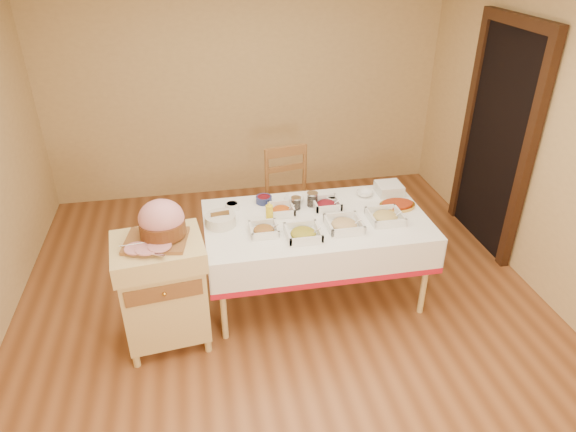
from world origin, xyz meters
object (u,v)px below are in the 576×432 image
object	(u,v)px
dining_chair	(291,200)
brass_platter	(397,205)
plate_stack	(389,189)
dining_table	(316,235)
butcher_cart	(163,287)
bread_basket	(220,220)
preserve_jar_right	(312,200)
ham_on_board	(161,223)
mustard_bottle	(269,213)
preserve_jar_left	(296,204)

from	to	relation	value
dining_chair	brass_platter	bearing A→B (deg)	-43.88
plate_stack	dining_table	bearing A→B (deg)	-156.43
butcher_cart	dining_chair	world-z (taller)	dining_chair
bread_basket	plate_stack	bearing A→B (deg)	10.40
dining_chair	preserve_jar_right	world-z (taller)	dining_chair
dining_table	dining_chair	world-z (taller)	dining_chair
dining_chair	plate_stack	bearing A→B (deg)	-31.23
ham_on_board	preserve_jar_right	xyz separation A→B (m)	(1.22, 0.55, -0.22)
dining_table	bread_basket	xyz separation A→B (m)	(-0.78, 0.05, 0.21)
butcher_cart	bread_basket	bearing A→B (deg)	40.50
plate_stack	bread_basket	bearing A→B (deg)	-169.60
dining_table	preserve_jar_right	xyz separation A→B (m)	(0.02, 0.23, 0.22)
butcher_cart	mustard_bottle	xyz separation A→B (m)	(0.87, 0.38, 0.33)
preserve_jar_right	preserve_jar_left	bearing A→B (deg)	-168.82
ham_on_board	mustard_bottle	distance (m)	0.91
butcher_cart	mustard_bottle	bearing A→B (deg)	23.69
brass_platter	dining_table	bearing A→B (deg)	-174.92
preserve_jar_right	bread_basket	world-z (taller)	preserve_jar_right
preserve_jar_left	plate_stack	world-z (taller)	preserve_jar_left
butcher_cart	bread_basket	distance (m)	0.69
butcher_cart	brass_platter	xyz separation A→B (m)	(1.97, 0.42, 0.27)
dining_table	preserve_jar_left	distance (m)	0.32
dining_table	brass_platter	distance (m)	0.75
bread_basket	brass_platter	bearing A→B (deg)	0.70
dining_table	brass_platter	world-z (taller)	brass_platter
butcher_cart	preserve_jar_right	distance (m)	1.43
mustard_bottle	bread_basket	xyz separation A→B (m)	(-0.39, 0.03, -0.04)
preserve_jar_left	dining_chair	bearing A→B (deg)	82.23
preserve_jar_right	brass_platter	size ratio (longest dim) A/B	0.39
butcher_cart	dining_chair	bearing A→B (deg)	44.06
butcher_cart	dining_chair	xyz separation A→B (m)	(1.20, 1.16, 0.01)
preserve_jar_left	mustard_bottle	world-z (taller)	mustard_bottle
dining_chair	brass_platter	size ratio (longest dim) A/B	3.29
preserve_jar_left	preserve_jar_right	bearing A→B (deg)	11.18
ham_on_board	brass_platter	world-z (taller)	ham_on_board
dining_chair	plate_stack	distance (m)	0.97
mustard_bottle	preserve_jar_right	bearing A→B (deg)	27.06
bread_basket	brass_platter	size ratio (longest dim) A/B	0.79
butcher_cart	plate_stack	size ratio (longest dim) A/B	4.17
preserve_jar_right	plate_stack	world-z (taller)	preserve_jar_right
preserve_jar_left	bread_basket	distance (m)	0.66
preserve_jar_right	plate_stack	distance (m)	0.73
preserve_jar_right	bread_basket	distance (m)	0.82
ham_on_board	bread_basket	xyz separation A→B (m)	(0.43, 0.37, -0.23)
butcher_cart	brass_platter	distance (m)	2.04
ham_on_board	mustard_bottle	world-z (taller)	ham_on_board
dining_table	ham_on_board	size ratio (longest dim) A/B	4.00
ham_on_board	plate_stack	world-z (taller)	ham_on_board
dining_table	dining_chair	bearing A→B (deg)	93.29
dining_chair	ham_on_board	bearing A→B (deg)	-135.72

